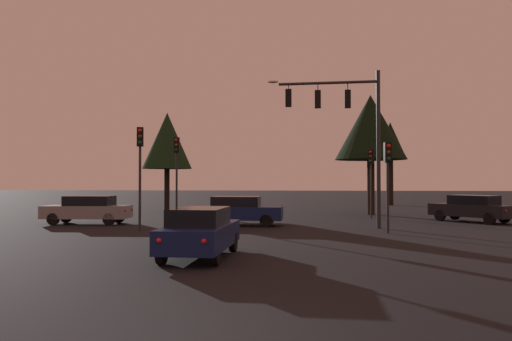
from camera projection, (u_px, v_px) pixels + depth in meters
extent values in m
plane|color=black|center=(274.00, 217.00, 31.11)|extent=(168.00, 168.00, 0.00)
cylinder|color=#232326|center=(378.00, 149.00, 23.73)|extent=(0.20, 0.20, 7.80)
cylinder|color=#232326|center=(328.00, 83.00, 24.17)|extent=(4.93, 0.46, 0.14)
ellipsoid|color=#F4EACC|center=(273.00, 82.00, 24.60)|extent=(0.56, 0.28, 0.16)
cylinder|color=#232326|center=(348.00, 86.00, 24.02)|extent=(0.05, 0.05, 0.39)
cube|color=black|center=(348.00, 99.00, 24.00)|extent=(0.31, 0.26, 0.90)
sphere|color=red|center=(348.00, 94.00, 24.15)|extent=(0.18, 0.18, 0.18)
sphere|color=#56380C|center=(348.00, 99.00, 24.14)|extent=(0.18, 0.18, 0.18)
sphere|color=#0C4219|center=(348.00, 105.00, 24.14)|extent=(0.18, 0.18, 0.18)
cylinder|color=#232326|center=(318.00, 87.00, 24.24)|extent=(0.05, 0.05, 0.36)
cube|color=black|center=(318.00, 99.00, 24.23)|extent=(0.31, 0.26, 0.90)
sphere|color=red|center=(318.00, 94.00, 24.37)|extent=(0.18, 0.18, 0.18)
sphere|color=#56380C|center=(318.00, 100.00, 24.37)|extent=(0.18, 0.18, 0.18)
sphere|color=#0C4219|center=(318.00, 105.00, 24.36)|extent=(0.18, 0.18, 0.18)
cylinder|color=#232326|center=(288.00, 87.00, 24.47)|extent=(0.05, 0.05, 0.26)
cube|color=black|center=(288.00, 98.00, 24.46)|extent=(0.31, 0.26, 0.90)
sphere|color=red|center=(289.00, 93.00, 24.60)|extent=(0.18, 0.18, 0.18)
sphere|color=#56380C|center=(289.00, 98.00, 24.60)|extent=(0.18, 0.18, 0.18)
sphere|color=#0C4219|center=(289.00, 104.00, 24.59)|extent=(0.18, 0.18, 0.18)
cylinder|color=#232326|center=(140.00, 189.00, 22.46)|extent=(0.12, 0.12, 3.95)
cube|color=black|center=(140.00, 137.00, 22.51)|extent=(0.35, 0.31, 0.90)
sphere|color=red|center=(140.00, 131.00, 22.38)|extent=(0.18, 0.18, 0.18)
sphere|color=#56380C|center=(140.00, 137.00, 22.37)|extent=(0.18, 0.18, 0.18)
sphere|color=#0C4219|center=(140.00, 143.00, 22.36)|extent=(0.18, 0.18, 0.18)
cylinder|color=#232326|center=(371.00, 191.00, 30.15)|extent=(0.12, 0.12, 3.41)
cube|color=black|center=(371.00, 157.00, 30.19)|extent=(0.36, 0.32, 0.90)
sphere|color=red|center=(371.00, 152.00, 30.07)|extent=(0.18, 0.18, 0.18)
sphere|color=#56380C|center=(371.00, 156.00, 30.06)|extent=(0.18, 0.18, 0.18)
sphere|color=#0C4219|center=(371.00, 161.00, 30.06)|extent=(0.18, 0.18, 0.18)
cylinder|color=#232326|center=(177.00, 187.00, 28.02)|extent=(0.12, 0.12, 3.97)
cube|color=black|center=(177.00, 145.00, 28.07)|extent=(0.30, 0.24, 0.90)
sphere|color=red|center=(176.00, 140.00, 27.94)|extent=(0.18, 0.18, 0.18)
sphere|color=#56380C|center=(176.00, 145.00, 27.94)|extent=(0.18, 0.18, 0.18)
sphere|color=#0C4219|center=(176.00, 150.00, 27.93)|extent=(0.18, 0.18, 0.18)
cylinder|color=#232326|center=(388.00, 198.00, 21.44)|extent=(0.12, 0.12, 3.15)
cube|color=black|center=(388.00, 152.00, 21.48)|extent=(0.33, 0.29, 0.90)
sphere|color=red|center=(389.00, 146.00, 21.35)|extent=(0.18, 0.18, 0.18)
sphere|color=#56380C|center=(389.00, 152.00, 21.34)|extent=(0.18, 0.18, 0.18)
sphere|color=#0C4219|center=(389.00, 159.00, 21.33)|extent=(0.18, 0.18, 0.18)
cube|color=#0F1947|center=(201.00, 236.00, 14.70)|extent=(1.90, 4.21, 0.68)
cube|color=black|center=(199.00, 216.00, 14.56)|extent=(1.58, 2.30, 0.52)
cylinder|color=black|center=(188.00, 241.00, 16.14)|extent=(0.23, 0.65, 0.64)
cylinder|color=black|center=(233.00, 242.00, 15.95)|extent=(0.23, 0.65, 0.64)
cylinder|color=black|center=(162.00, 253.00, 13.43)|extent=(0.23, 0.65, 0.64)
cylinder|color=black|center=(216.00, 254.00, 13.23)|extent=(0.23, 0.65, 0.64)
sphere|color=red|center=(159.00, 241.00, 12.71)|extent=(0.14, 0.14, 0.14)
sphere|color=red|center=(204.00, 241.00, 12.55)|extent=(0.14, 0.14, 0.14)
cube|color=gray|center=(87.00, 212.00, 26.07)|extent=(4.60, 1.94, 0.68)
cube|color=black|center=(90.00, 201.00, 26.07)|extent=(2.51, 1.61, 0.52)
cylinder|color=black|center=(53.00, 219.00, 25.36)|extent=(0.65, 0.23, 0.64)
cylinder|color=black|center=(66.00, 217.00, 26.90)|extent=(0.65, 0.23, 0.64)
cylinder|color=black|center=(109.00, 219.00, 25.22)|extent=(0.65, 0.23, 0.64)
cylinder|color=black|center=(119.00, 217.00, 26.77)|extent=(0.65, 0.23, 0.64)
sphere|color=red|center=(125.00, 211.00, 25.35)|extent=(0.14, 0.14, 0.14)
sphere|color=red|center=(132.00, 209.00, 26.58)|extent=(0.14, 0.14, 0.14)
cube|color=#0F1947|center=(239.00, 213.00, 25.19)|extent=(4.58, 1.90, 0.68)
cube|color=black|center=(236.00, 201.00, 25.22)|extent=(2.49, 1.60, 0.52)
cylinder|color=black|center=(269.00, 218.00, 25.80)|extent=(0.65, 0.22, 0.64)
cylinder|color=black|center=(266.00, 221.00, 24.23)|extent=(0.65, 0.22, 0.64)
cylinder|color=black|center=(214.00, 218.00, 26.14)|extent=(0.65, 0.22, 0.64)
cylinder|color=black|center=(208.00, 220.00, 24.57)|extent=(0.65, 0.22, 0.64)
sphere|color=red|center=(199.00, 210.00, 26.07)|extent=(0.14, 0.14, 0.14)
sphere|color=red|center=(194.00, 211.00, 24.83)|extent=(0.14, 0.14, 0.14)
cube|color=black|center=(471.00, 210.00, 27.31)|extent=(4.23, 4.52, 0.68)
cube|color=black|center=(474.00, 200.00, 27.21)|extent=(2.70, 2.80, 0.52)
cylinder|color=black|center=(440.00, 215.00, 28.07)|extent=(0.57, 0.62, 0.64)
cylinder|color=black|center=(455.00, 214.00, 28.95)|extent=(0.57, 0.62, 0.64)
cylinder|color=black|center=(490.00, 219.00, 25.66)|extent=(0.57, 0.62, 0.64)
cylinder|color=black|center=(504.00, 217.00, 26.55)|extent=(0.57, 0.62, 0.64)
sphere|color=red|center=(506.00, 211.00, 25.14)|extent=(0.14, 0.14, 0.14)
cylinder|color=black|center=(391.00, 182.00, 46.15)|extent=(0.51, 0.51, 4.44)
cone|color=black|center=(390.00, 141.00, 46.23)|extent=(3.00, 3.00, 3.54)
cylinder|color=black|center=(167.00, 190.00, 36.25)|extent=(0.40, 0.40, 3.25)
cone|color=black|center=(167.00, 141.00, 36.33)|extent=(3.72, 3.72, 4.24)
cylinder|color=black|center=(371.00, 187.00, 33.23)|extent=(0.50, 0.50, 3.80)
cone|color=black|center=(371.00, 127.00, 33.32)|extent=(4.91, 4.91, 4.50)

